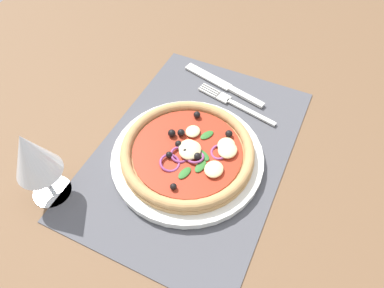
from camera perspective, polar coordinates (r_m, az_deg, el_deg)
name	(u,v)px	position (r cm, az deg, el deg)	size (l,w,h in cm)	color
ground_plane	(194,154)	(66.44, 0.30, -1.64)	(190.00, 140.00, 2.40)	brown
placemat	(194,150)	(65.32, 0.31, -0.90)	(47.69, 32.81, 0.40)	#4C4C51
plate	(190,158)	(63.03, -0.39, -2.31)	(27.03, 27.03, 1.39)	silver
pizza	(190,152)	(61.57, -0.28, -1.33)	(23.50, 23.50, 2.68)	tan
fork	(232,102)	(73.28, 6.49, 6.68)	(5.26, 17.91, 0.44)	silver
knife	(223,84)	(76.99, 4.96, 9.56)	(6.51, 19.79, 0.62)	silver
wine_glass	(32,157)	(57.21, -24.43, -1.86)	(7.20, 7.20, 14.90)	silver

